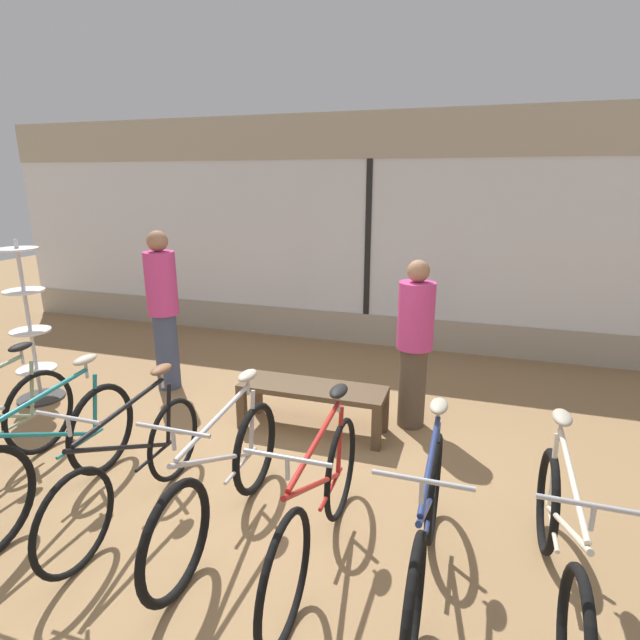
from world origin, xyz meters
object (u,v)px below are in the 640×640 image
object	(u,v)px
bicycle_center	(222,482)
display_bench	(312,394)
bicycle_left	(52,457)
bicycle_right	(426,532)
customer_near_rack	(415,342)
bicycle_center_left	(132,467)
bicycle_far_right	(559,550)
bicycle_center_right	(318,507)
accessory_rack	(31,337)
customer_by_window	(163,307)

from	to	relation	value
bicycle_center	display_bench	xyz separation A→B (m)	(0.11, 1.56, -0.02)
bicycle_left	bicycle_right	world-z (taller)	bicycle_left
customer_near_rack	display_bench	bearing A→B (deg)	-156.35
bicycle_center_left	customer_near_rack	world-z (taller)	customer_near_rack
bicycle_far_right	bicycle_center_right	bearing A→B (deg)	-176.39
bicycle_left	bicycle_far_right	size ratio (longest dim) A/B	1.02
accessory_rack	display_bench	bearing A→B (deg)	4.71
accessory_rack	bicycle_center_right	bearing A→B (deg)	-20.72
bicycle_far_right	accessory_rack	distance (m)	5.21
bicycle_center_left	display_bench	bearing A→B (deg)	63.18
bicycle_far_right	display_bench	xyz separation A→B (m)	(-1.95, 1.55, -0.00)
bicycle_right	customer_near_rack	bearing A→B (deg)	99.80
bicycle_right	accessory_rack	distance (m)	4.55
bicycle_far_right	bicycle_left	bearing A→B (deg)	-177.72
bicycle_center	customer_near_rack	xyz separation A→B (m)	(1.00, 1.95, 0.47)
bicycle_center_right	accessory_rack	bearing A→B (deg)	159.28
bicycle_left	customer_by_window	world-z (taller)	customer_by_window
display_bench	customer_by_window	size ratio (longest dim) A/B	0.77
bicycle_left	bicycle_far_right	xyz separation A→B (m)	(3.37, 0.13, -0.03)
accessory_rack	customer_near_rack	size ratio (longest dim) A/B	1.07
bicycle_left	bicycle_far_right	distance (m)	3.37
bicycle_center_left	bicycle_right	bearing A→B (deg)	-1.90
bicycle_center	bicycle_center_left	bearing A→B (deg)	-177.68
bicycle_center_right	customer_near_rack	distance (m)	2.10
display_bench	customer_by_window	xyz separation A→B (m)	(-1.91, 0.46, 0.59)
bicycle_left	accessory_rack	xyz separation A→B (m)	(-1.66, 1.43, 0.31)
bicycle_center_left	bicycle_far_right	bearing A→B (deg)	0.75
bicycle_right	display_bench	distance (m)	2.07
bicycle_center	display_bench	world-z (taller)	bicycle_center
bicycle_center_right	bicycle_right	xyz separation A→B (m)	(0.65, -0.02, -0.00)
bicycle_center_right	display_bench	xyz separation A→B (m)	(-0.59, 1.64, -0.03)
bicycle_left	display_bench	size ratio (longest dim) A/B	1.27
bicycle_center	bicycle_far_right	world-z (taller)	bicycle_center
customer_near_rack	customer_by_window	xyz separation A→B (m)	(-2.80, 0.07, 0.10)
display_bench	bicycle_far_right	bearing A→B (deg)	-38.49
display_bench	customer_by_window	world-z (taller)	customer_by_window
bicycle_center	customer_near_rack	world-z (taller)	customer_near_rack
customer_near_rack	customer_by_window	world-z (taller)	customer_by_window
bicycle_left	bicycle_right	size ratio (longest dim) A/B	1.02
display_bench	accessory_rack	bearing A→B (deg)	-175.29
bicycle_center_left	customer_by_window	xyz separation A→B (m)	(-1.11, 2.05, 0.58)
bicycle_center_left	bicycle_far_right	size ratio (longest dim) A/B	0.98
accessory_rack	customer_by_window	bearing A→B (deg)	31.48
bicycle_right	customer_by_window	xyz separation A→B (m)	(-3.15, 2.12, 0.56)
bicycle_center_right	accessory_rack	size ratio (longest dim) A/B	1.02
bicycle_center_right	display_bench	distance (m)	1.74
bicycle_far_right	accessory_rack	world-z (taller)	accessory_rack
bicycle_center_right	bicycle_right	size ratio (longest dim) A/B	1.02
bicycle_center_right	customer_by_window	size ratio (longest dim) A/B	0.99
bicycle_center	customer_by_window	xyz separation A→B (m)	(-1.80, 2.02, 0.57)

